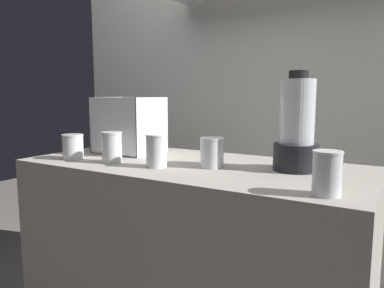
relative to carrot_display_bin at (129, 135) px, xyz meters
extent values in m
cube|color=#9E998E|center=(0.41, -0.10, -0.54)|extent=(1.40, 0.64, 0.90)
cube|color=silver|center=(0.41, 0.67, 0.26)|extent=(2.60, 0.04, 2.50)
cube|color=white|center=(0.00, 0.00, -0.08)|extent=(0.29, 0.24, 0.01)
cube|color=white|center=(0.00, -0.12, 0.05)|extent=(0.29, 0.01, 0.27)
cube|color=white|center=(0.00, 0.12, 0.05)|extent=(0.29, 0.01, 0.27)
cube|color=white|center=(-0.14, 0.00, 0.05)|extent=(0.01, 0.24, 0.27)
cube|color=white|center=(0.14, 0.00, 0.05)|extent=(0.01, 0.24, 0.27)
cone|color=orange|center=(0.00, -0.01, -0.06)|extent=(0.15, 0.10, 0.03)
cone|color=orange|center=(-0.03, 0.01, -0.06)|extent=(0.19, 0.06, 0.03)
cone|color=orange|center=(0.02, 0.03, -0.06)|extent=(0.13, 0.12, 0.03)
cone|color=orange|center=(-0.03, 0.01, -0.07)|extent=(0.17, 0.06, 0.03)
cone|color=orange|center=(-0.03, 0.01, -0.03)|extent=(0.06, 0.17, 0.03)
cone|color=orange|center=(0.06, -0.01, -0.03)|extent=(0.14, 0.04, 0.03)
cone|color=orange|center=(0.04, -0.01, -0.03)|extent=(0.17, 0.07, 0.03)
cone|color=orange|center=(-0.04, -0.01, -0.03)|extent=(0.15, 0.06, 0.03)
cone|color=orange|center=(-0.04, 0.01, 0.01)|extent=(0.16, 0.07, 0.04)
cone|color=orange|center=(-0.02, -0.01, -0.01)|extent=(0.15, 0.17, 0.03)
cone|color=orange|center=(0.01, -0.01, 0.00)|extent=(0.16, 0.13, 0.03)
cone|color=orange|center=(0.03, 0.00, 0.00)|extent=(0.16, 0.10, 0.03)
cone|color=orange|center=(0.00, 0.00, 0.03)|extent=(0.10, 0.17, 0.03)
cone|color=orange|center=(0.02, 0.00, 0.02)|extent=(0.16, 0.16, 0.03)
cylinder|color=black|center=(0.82, -0.02, -0.04)|extent=(0.16, 0.16, 0.10)
cylinder|color=silver|center=(0.82, -0.02, 0.13)|extent=(0.13, 0.13, 0.24)
cylinder|color=yellow|center=(0.82, -0.02, 0.03)|extent=(0.11, 0.11, 0.04)
cylinder|color=black|center=(0.82, -0.02, 0.27)|extent=(0.07, 0.07, 0.03)
cylinder|color=white|center=(-0.08, -0.27, -0.03)|extent=(0.09, 0.09, 0.10)
cylinder|color=orange|center=(-0.08, -0.27, -0.05)|extent=(0.08, 0.08, 0.07)
cylinder|color=white|center=(-0.08, -0.27, 0.02)|extent=(0.09, 0.09, 0.01)
cylinder|color=white|center=(0.12, -0.25, -0.03)|extent=(0.08, 0.08, 0.12)
cylinder|color=orange|center=(0.12, -0.25, -0.04)|extent=(0.08, 0.08, 0.10)
cylinder|color=white|center=(0.12, -0.25, 0.04)|extent=(0.08, 0.08, 0.01)
cylinder|color=white|center=(0.34, -0.23, -0.02)|extent=(0.08, 0.08, 0.12)
cylinder|color=orange|center=(0.34, -0.23, -0.04)|extent=(0.07, 0.07, 0.10)
cylinder|color=white|center=(0.34, -0.23, 0.04)|extent=(0.08, 0.08, 0.01)
cylinder|color=white|center=(0.52, -0.13, -0.03)|extent=(0.09, 0.09, 0.11)
cylinder|color=yellow|center=(0.52, -0.13, -0.05)|extent=(0.08, 0.08, 0.08)
cylinder|color=white|center=(0.52, -0.13, 0.03)|extent=(0.09, 0.09, 0.01)
cylinder|color=white|center=(0.98, -0.32, -0.03)|extent=(0.08, 0.08, 0.12)
cylinder|color=maroon|center=(0.98, -0.32, -0.04)|extent=(0.07, 0.07, 0.08)
cylinder|color=white|center=(0.98, -0.32, 0.04)|extent=(0.08, 0.08, 0.01)
camera|label=1|loc=(1.17, -1.37, 0.19)|focal=34.27mm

